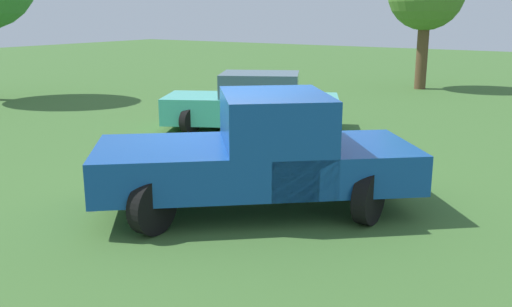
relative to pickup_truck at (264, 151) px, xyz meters
name	(u,v)px	position (x,y,z in m)	size (l,w,h in m)	color
ground_plane	(240,192)	(0.51, 0.81, -0.94)	(80.00, 80.00, 0.00)	#3D662D
pickup_truck	(264,151)	(0.00, 0.00, 0.00)	(4.58, 4.90, 1.82)	black
sedan_far	(253,103)	(5.13, 3.59, -0.27)	(3.63, 4.79, 1.47)	black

